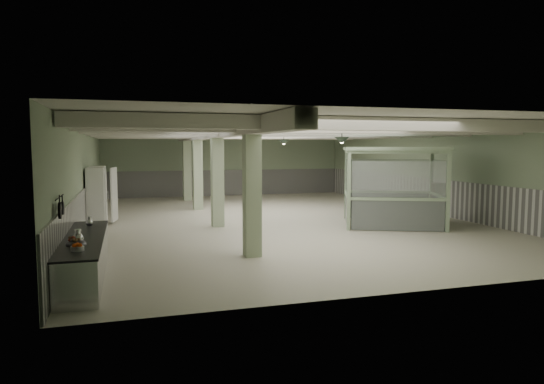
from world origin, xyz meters
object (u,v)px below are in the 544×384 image
object	(u,v)px
guard_booth	(393,173)
filing_cabinet	(439,203)
prep_counter	(85,257)
walkin_cooler	(98,198)

from	to	relation	value
guard_booth	filing_cabinet	world-z (taller)	guard_booth
prep_counter	filing_cabinet	distance (m)	13.14
prep_counter	guard_booth	world-z (taller)	guard_booth
prep_counter	guard_booth	xyz separation A→B (m)	(10.24, 4.45, 1.44)
prep_counter	guard_booth	bearing A→B (deg)	23.50
guard_booth	prep_counter	bearing A→B (deg)	-132.98
walkin_cooler	guard_booth	xyz separation A→B (m)	(10.33, -2.64, 0.85)
prep_counter	walkin_cooler	bearing A→B (deg)	90.68
prep_counter	walkin_cooler	xyz separation A→B (m)	(-0.08, 7.09, 0.59)
prep_counter	guard_booth	size ratio (longest dim) A/B	1.06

